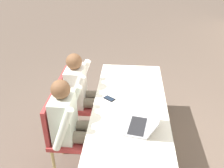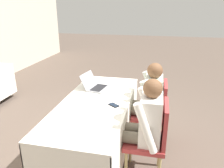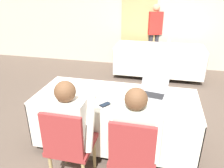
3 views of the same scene
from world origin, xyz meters
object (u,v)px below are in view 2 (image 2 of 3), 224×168
(cell_phone, at_px, (114,105))
(person_checkered_shirt, at_px, (143,123))
(laptop, at_px, (95,86))
(chair_near_right, at_px, (154,111))
(person_white_shirt, at_px, (147,99))
(chair_near_left, at_px, (152,137))

(cell_phone, distance_m, person_checkered_shirt, 0.46)
(laptop, xyz_separation_m, person_checkered_shirt, (-0.76, -0.75, -0.09))
(chair_near_right, relative_size, person_white_shirt, 0.78)
(person_checkered_shirt, bearing_deg, laptop, -135.07)
(chair_near_left, xyz_separation_m, chair_near_right, (0.65, 0.00, 0.00))
(cell_phone, bearing_deg, person_checkered_shirt, -87.86)
(chair_near_right, bearing_deg, chair_near_left, 0.00)
(chair_near_left, xyz_separation_m, person_white_shirt, (0.65, 0.10, 0.16))
(cell_phone, distance_m, chair_near_right, 0.66)
(cell_phone, xyz_separation_m, chair_near_left, (-0.25, -0.48, -0.22))
(laptop, xyz_separation_m, cell_phone, (-0.50, -0.38, -0.04))
(chair_near_right, relative_size, person_checkered_shirt, 0.78)
(chair_near_left, height_order, chair_near_right, same)
(laptop, relative_size, chair_near_left, 0.42)
(cell_phone, relative_size, person_white_shirt, 0.13)
(laptop, bearing_deg, chair_near_right, -87.22)
(laptop, bearing_deg, chair_near_left, -121.32)
(chair_near_left, bearing_deg, person_checkered_shirt, -90.00)
(laptop, relative_size, chair_near_right, 0.42)
(chair_near_left, bearing_deg, chair_near_right, -180.00)
(chair_near_left, xyz_separation_m, person_checkered_shirt, (-0.00, 0.10, 0.16))
(laptop, height_order, cell_phone, laptop)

